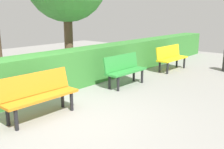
{
  "coord_description": "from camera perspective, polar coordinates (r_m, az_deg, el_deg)",
  "views": [
    {
      "loc": [
        2.92,
        3.53,
        1.98
      ],
      "look_at": [
        -1.62,
        -0.29,
        0.55
      ],
      "focal_mm": 40.86,
      "sensor_mm": 36.0,
      "label": 1
    }
  ],
  "objects": [
    {
      "name": "ground_plane",
      "position": [
        4.99,
        -9.64,
        -10.02
      ],
      "size": [
        20.85,
        20.85,
        0.0
      ],
      "primitive_type": "plane",
      "color": "gray"
    },
    {
      "name": "bench_orange",
      "position": [
        5.12,
        -16.08,
        -4.0
      ],
      "size": [
        1.54,
        0.5,
        0.86
      ],
      "rotation": [
        0.0,
        0.0,
        -0.02
      ],
      "color": "orange",
      "rests_on": "ground_plane"
    },
    {
      "name": "bench_yellow",
      "position": [
        9.27,
        13.05,
        3.9
      ],
      "size": [
        1.53,
        0.5,
        0.86
      ],
      "rotation": [
        0.0,
        0.0,
        -0.03
      ],
      "color": "yellow",
      "rests_on": "ground_plane"
    },
    {
      "name": "bench_green",
      "position": [
        7.09,
        2.82,
        1.3
      ],
      "size": [
        1.39,
        0.49,
        0.86
      ],
      "rotation": [
        0.0,
        0.0,
        -0.02
      ],
      "color": "#2D8C38",
      "rests_on": "ground_plane"
    },
    {
      "name": "hedge_row",
      "position": [
        6.84,
        -11.41,
        0.83
      ],
      "size": [
        16.85,
        0.74,
        1.01
      ],
      "primitive_type": "cube",
      "color": "#387F33",
      "rests_on": "ground_plane"
    }
  ]
}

